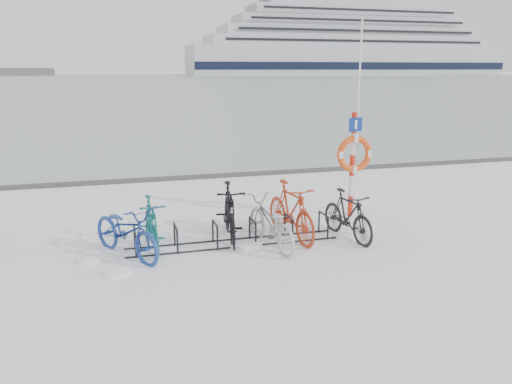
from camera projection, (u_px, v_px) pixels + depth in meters
The scene contains 13 objects.
ground at pixel (234, 244), 9.36m from camera, with size 900.00×900.00×0.00m, color white.
ice_sheet at pixel (120, 79), 154.24m from camera, with size 400.00×298.00×0.02m, color #9FACB4.
quay_edge at pixel (189, 177), 14.86m from camera, with size 400.00×0.25×0.10m, color #3F3F42.
bike_rack at pixel (234, 235), 9.32m from camera, with size 4.00×0.48×0.46m.
lifebuoy_station at pixel (354, 154), 10.75m from camera, with size 0.81×0.23×4.20m.
cruise_ferry at pixel (347, 46), 241.95m from camera, with size 156.37×29.45×51.38m.
bike_0 at pixel (126, 229), 8.67m from camera, with size 0.65×1.88×0.99m, color navy.
bike_1 at pixel (151, 222), 9.06m from camera, with size 0.46×1.61×0.97m, color #116062.
bike_2 at pixel (229, 211), 9.56m from camera, with size 0.52×1.84×1.10m, color black.
bike_3 at pixel (270, 221), 9.18m from camera, with size 0.63×1.82×0.95m, color #ABADB3.
bike_4 at pixel (291, 209), 9.61m from camera, with size 0.53×1.87×1.12m, color #AE3517.
bike_5 at pixel (348, 214), 9.61m from camera, with size 0.45×1.61×0.97m, color black.
snow_drifts at pixel (243, 246), 9.25m from camera, with size 5.78×2.04×0.22m.
Camera 1 is at (-1.99, -8.63, 3.20)m, focal length 35.00 mm.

